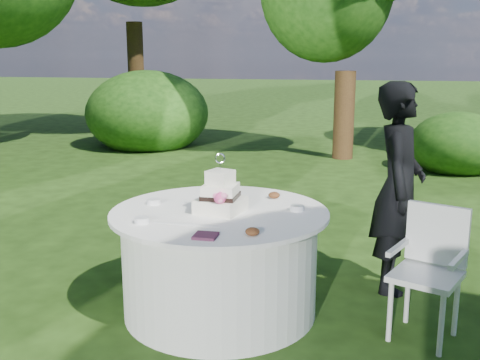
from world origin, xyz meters
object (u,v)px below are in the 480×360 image
chair (430,262)px  table (220,261)px  cake (220,196)px  guest (398,188)px  napkins (206,236)px

chair → table: bearing=178.0°
table → chair: size_ratio=1.76×
table → cake: 0.50m
guest → cake: (-1.25, -0.75, 0.05)m
napkins → table: 0.72m
cake → table: bearing=114.7°
guest → cake: 1.46m
napkins → chair: bearing=21.7°
chair → napkins: bearing=-158.3°
cake → chair: 1.48m
table → guest: bearing=29.4°
table → chair: (1.45, -0.05, 0.13)m
table → chair: chair is taller
napkins → chair: (1.38, 0.55, -0.26)m
guest → cake: size_ratio=3.95×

